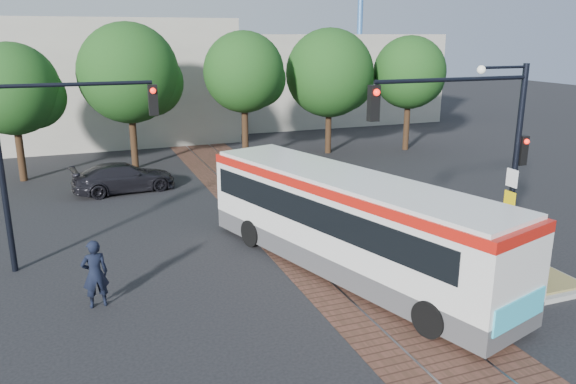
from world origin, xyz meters
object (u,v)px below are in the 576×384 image
Objects in this scene: signal_pole_left at (40,145)px; parked_car at (124,177)px; officer at (95,274)px; city_bus at (347,219)px; traffic_island at (500,254)px; signal_pole_main at (485,136)px.

signal_pole_left reaches higher than parked_car.
signal_pole_left is 4.59m from officer.
city_bus is 7.30m from officer.
signal_pole_left is at bearing -78.25° from officer.
city_bus is 2.49× the size of parked_car.
city_bus is 9.40m from signal_pole_left.
city_bus reaches higher than parked_car.
signal_pole_left reaches higher than officer.
traffic_island is at bearing -20.36° from signal_pole_left.
parked_car is at bearing 125.82° from signal_pole_main.
city_bus is at bearing 162.90° from signal_pole_main.
traffic_island is (4.80, -1.27, -1.35)m from city_bus.
signal_pole_left reaches higher than traffic_island.
signal_pole_left is at bearing 158.55° from signal_pole_main.
parked_car is at bearing 98.14° from city_bus.
signal_pole_main is 13.14m from signal_pole_left.
signal_pole_main is at bearing -34.05° from city_bus.
traffic_island is 0.87× the size of signal_pole_left.
signal_pole_left is at bearing 153.22° from parked_car.
city_bus is at bearing 170.89° from officer.
signal_pole_left reaches higher than city_bus.
city_bus is 6.09× the size of officer.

